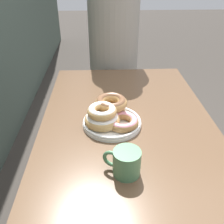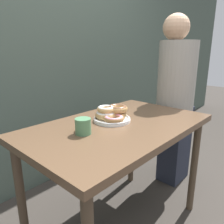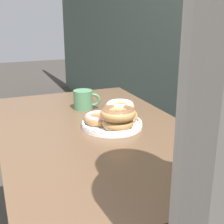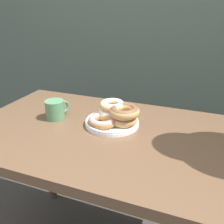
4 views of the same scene
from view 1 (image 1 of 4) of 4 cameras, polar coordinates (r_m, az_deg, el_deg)
dining_table at (r=1.06m, az=3.62°, el=-7.10°), size 1.17×0.71×0.77m
donut_plate at (r=0.99m, az=-0.49°, el=-0.62°), size 0.26×0.25×0.09m
coffee_mug at (r=0.77m, az=3.17°, el=-11.37°), size 0.09×0.12×0.09m
person_figure at (r=1.70m, az=0.35°, el=12.69°), size 0.37×0.31×1.48m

